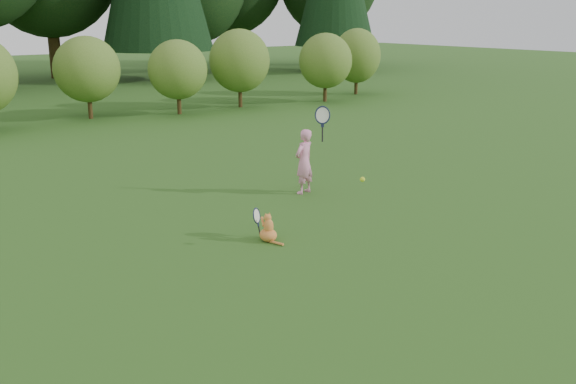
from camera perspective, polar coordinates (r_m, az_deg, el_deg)
ground at (r=8.99m, az=2.00°, el=-5.61°), size 100.00×100.00×0.00m
shrub_row at (r=20.34m, az=-21.55°, el=9.26°), size 28.00×3.00×2.80m
child at (r=11.90m, az=1.49°, el=2.87°), size 0.70×0.48×1.81m
cat at (r=9.47m, az=-1.82°, el=-3.07°), size 0.36×0.60×0.58m
tennis_ball at (r=8.97m, az=6.64°, el=1.12°), size 0.07×0.07×0.07m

